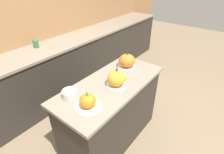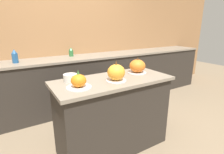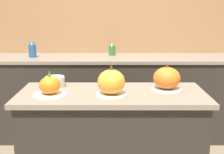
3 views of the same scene
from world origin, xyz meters
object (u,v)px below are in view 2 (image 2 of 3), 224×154
Objects in this scene: pumpkin_cake_center at (116,73)px; pumpkin_cake_right at (137,66)px; pumpkin_cake_left at (79,81)px; bottle_short at (71,52)px; mixing_bowl at (70,78)px; bottle_tall at (15,56)px.

pumpkin_cake_right is (0.41, 0.14, -0.01)m from pumpkin_cake_center.
pumpkin_cake_left is 0.84m from pumpkin_cake_right.
bottle_short reaches higher than pumpkin_cake_left.
pumpkin_cake_center is 1.47× the size of bottle_short.
pumpkin_cake_left is at bearing 179.88° from pumpkin_cake_center.
mixing_bowl is at bearing 151.59° from pumpkin_cake_center.
pumpkin_cake_left is 0.23m from mixing_bowl.
bottle_short is at bearing 89.68° from pumpkin_cake_center.
pumpkin_cake_right is at bearing -6.07° from mixing_bowl.
bottle_tall is at bearing 108.63° from pumpkin_cake_left.
bottle_tall is 1.29× the size of bottle_short.
mixing_bowl is at bearing -109.27° from bottle_short.
pumpkin_cake_left is at bearing -71.37° from bottle_tall.
bottle_short is at bearing 106.52° from pumpkin_cake_right.
pumpkin_cake_center is at bearing -0.12° from pumpkin_cake_left.
bottle_tall reaches higher than pumpkin_cake_center.
bottle_tall is at bearing 123.11° from pumpkin_cake_center.
pumpkin_cake_right reaches higher than pumpkin_cake_left.
mixing_bowl is at bearing -68.11° from bottle_tall.
bottle_tall is (-0.88, 1.34, 0.06)m from pumpkin_cake_center.
pumpkin_cake_left is 0.42m from pumpkin_cake_center.
pumpkin_cake_right is at bearing 19.45° from pumpkin_cake_center.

